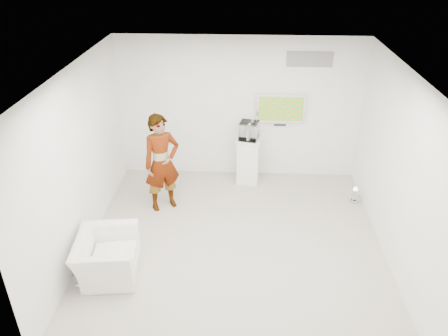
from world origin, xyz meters
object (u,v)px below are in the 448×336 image
Objects in this scene: person at (162,163)px; pedestal at (248,160)px; tv at (281,108)px; floor_uplight at (355,195)px; armchair at (107,256)px.

person is 1.92× the size of pedestal.
tv is 3.16× the size of floor_uplight.
armchair is 1.04× the size of pedestal.
floor_uplight is at bearing -68.25° from armchair.
person is (-2.25, -1.38, -0.60)m from tv.
pedestal is at bearing 161.01° from floor_uplight.
armchair is at bearing -130.14° from tv.
person is at bearing -146.32° from pedestal.
tv is 2.71m from person.
tv is at bearing -46.51° from armchair.
floor_uplight is (2.11, -0.73, -0.34)m from pedestal.
person is 1.99m from pedestal.
pedestal is 3.14× the size of floor_uplight.
tv is 0.53× the size of person.
floor_uplight is (3.72, 0.35, -0.79)m from person.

